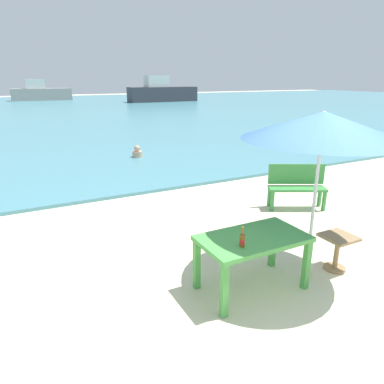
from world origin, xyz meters
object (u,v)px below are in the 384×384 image
object	(u,v)px
swimmer_person	(137,152)
boat_fishing_trawler	(162,92)
picnic_table_green	(253,244)
beer_bottle_amber	(242,239)
side_table_wood	(337,247)
boat_cargo_ship	(41,93)
bench_green_left	(297,184)
patio_umbrella	(323,126)

from	to	relation	value
swimmer_person	boat_fishing_trawler	size ratio (longest dim) A/B	0.05
picnic_table_green	swimmer_person	world-z (taller)	picnic_table_green
beer_bottle_amber	swimmer_person	bearing A→B (deg)	79.64
side_table_wood	swimmer_person	world-z (taller)	side_table_wood
picnic_table_green	boat_cargo_ship	distance (m)	43.91
picnic_table_green	swimmer_person	distance (m)	8.34
side_table_wood	boat_cargo_ship	world-z (taller)	boat_cargo_ship
bench_green_left	boat_cargo_ship	bearing A→B (deg)	91.76
side_table_wood	boat_fishing_trawler	bearing A→B (deg)	71.14
side_table_wood	bench_green_left	distance (m)	2.62
beer_bottle_amber	boat_fishing_trawler	distance (m)	37.94
boat_fishing_trawler	beer_bottle_amber	bearing A→B (deg)	-111.29
beer_bottle_amber	bench_green_left	world-z (taller)	beer_bottle_amber
bench_green_left	boat_fishing_trawler	size ratio (longest dim) A/B	0.16
picnic_table_green	beer_bottle_amber	distance (m)	0.39
bench_green_left	boat_fishing_trawler	bearing A→B (deg)	71.99
bench_green_left	swimmer_person	world-z (taller)	bench_green_left
picnic_table_green	patio_umbrella	xyz separation A→B (m)	(1.00, -0.02, 1.47)
beer_bottle_amber	boat_cargo_ship	world-z (taller)	boat_cargo_ship
boat_cargo_ship	swimmer_person	bearing A→B (deg)	-90.31
boat_fishing_trawler	patio_umbrella	bearing A→B (deg)	-109.53
swimmer_person	boat_cargo_ship	world-z (taller)	boat_cargo_ship
bench_green_left	boat_cargo_ship	world-z (taller)	boat_cargo_ship
bench_green_left	swimmer_person	xyz separation A→B (m)	(-1.48, 6.15, -0.30)
bench_green_left	boat_fishing_trawler	distance (m)	34.81
beer_bottle_amber	bench_green_left	distance (m)	3.77
side_table_wood	swimmer_person	size ratio (longest dim) A/B	1.32
patio_umbrella	boat_cargo_ship	bearing A→B (deg)	89.43
patio_umbrella	swimmer_person	world-z (taller)	patio_umbrella
beer_bottle_amber	boat_cargo_ship	size ratio (longest dim) A/B	0.04
boat_cargo_ship	side_table_wood	bearing A→B (deg)	-90.04
patio_umbrella	beer_bottle_amber	bearing A→B (deg)	-173.56
beer_bottle_amber	patio_umbrella	world-z (taller)	patio_umbrella
beer_bottle_amber	patio_umbrella	distance (m)	1.81
boat_cargo_ship	patio_umbrella	bearing A→B (deg)	-90.57
picnic_table_green	boat_fishing_trawler	world-z (taller)	boat_fishing_trawler
picnic_table_green	boat_cargo_ship	size ratio (longest dim) A/B	0.21
boat_cargo_ship	boat_fishing_trawler	distance (m)	14.86
side_table_wood	picnic_table_green	bearing A→B (deg)	172.87
boat_cargo_ship	beer_bottle_amber	bearing A→B (deg)	-92.25
side_table_wood	swimmer_person	bearing A→B (deg)	91.10
bench_green_left	picnic_table_green	bearing A→B (deg)	-142.60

